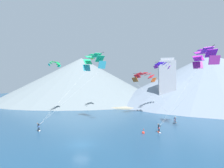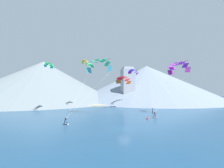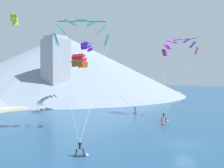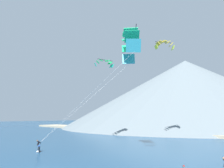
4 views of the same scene
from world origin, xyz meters
TOP-DOWN VIEW (x-y plane):
  - kitesurfer_mid_center at (-12.14, 6.17)m, footprint 1.60×1.41m
  - parafoil_kite_mid_center at (-3.37, 16.17)m, footprint 12.77×13.47m
  - parafoil_kite_distant_high_outer at (-19.81, 25.33)m, footprint 2.67×4.48m
  - parafoil_kite_distant_low_drift at (-7.26, 30.86)m, footprint 3.05×3.94m
  - shore_building_promenade_mid at (-32.79, 53.13)m, footprint 6.54×4.61m
  - mountain_peak_west_ridge at (-36.25, 88.33)m, footprint 108.45×108.45m

SIDE VIEW (x-z plane):
  - kitesurfer_mid_center at x=-12.14m, z-range -0.34..1.43m
  - shore_building_promenade_mid at x=-32.79m, z-range 0.01..4.52m
  - mountain_peak_west_ridge at x=-36.25m, z-range 0.00..29.75m
  - parafoil_kite_mid_center at x=-3.37m, z-range 8.03..24.48m
  - parafoil_kite_distant_high_outer at x=-19.81m, z-range 16.21..18.07m
  - parafoil_kite_distant_low_drift at x=-7.26m, z-range 18.90..20.70m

